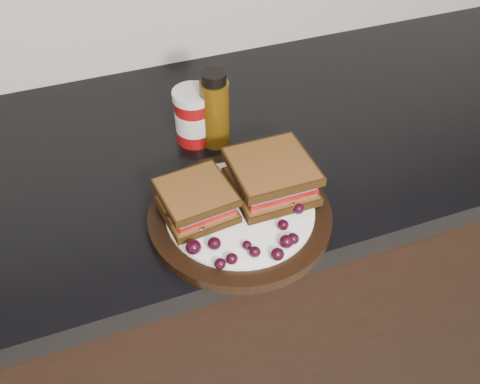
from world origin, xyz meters
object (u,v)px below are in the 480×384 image
object	(u,v)px
oil_bottle	(215,109)
sandwich_left	(196,201)
plate	(240,216)
condiment_jar	(194,116)

from	to	relation	value
oil_bottle	sandwich_left	bearing A→B (deg)	-116.46
plate	sandwich_left	xyz separation A→B (m)	(-0.06, 0.02, 0.04)
sandwich_left	oil_bottle	size ratio (longest dim) A/B	0.72
condiment_jar	oil_bottle	xyz separation A→B (m)	(0.03, -0.02, 0.02)
oil_bottle	plate	bearing A→B (deg)	-98.01
oil_bottle	condiment_jar	bearing A→B (deg)	149.20
plate	sandwich_left	bearing A→B (deg)	164.07
plate	condiment_jar	size ratio (longest dim) A/B	2.75
condiment_jar	oil_bottle	world-z (taller)	oil_bottle
plate	sandwich_left	world-z (taller)	sandwich_left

